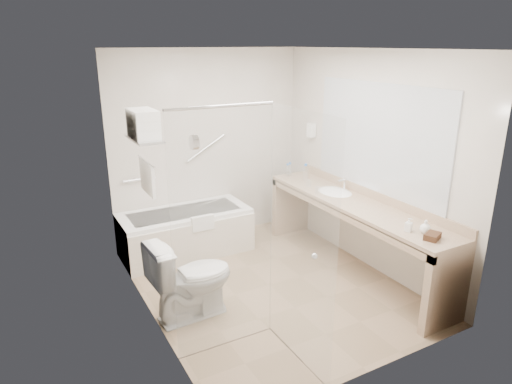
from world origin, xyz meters
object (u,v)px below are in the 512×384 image
toilet (191,279)px  water_bottle_left (290,170)px  bathtub (186,232)px  amenity_basket (432,236)px  vanity_counter (354,219)px

toilet → water_bottle_left: bearing=-60.4°
bathtub → water_bottle_left: water_bottle_left is taller
amenity_basket → vanity_counter: bearing=87.0°
water_bottle_left → bathtub: bearing=174.5°
vanity_counter → amenity_basket: bearing=-93.0°
toilet → water_bottle_left: 2.34m
vanity_counter → toilet: (-1.97, 0.01, -0.24)m
toilet → bathtub: bearing=-21.5°
bathtub → vanity_counter: vanity_counter is taller
vanity_counter → amenity_basket: vanity_counter is taller
vanity_counter → water_bottle_left: size_ratio=14.51×
bathtub → water_bottle_left: size_ratio=8.60×
bathtub → vanity_counter: bearing=-42.4°
bathtub → amenity_basket: bearing=-59.8°
vanity_counter → water_bottle_left: water_bottle_left is taller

